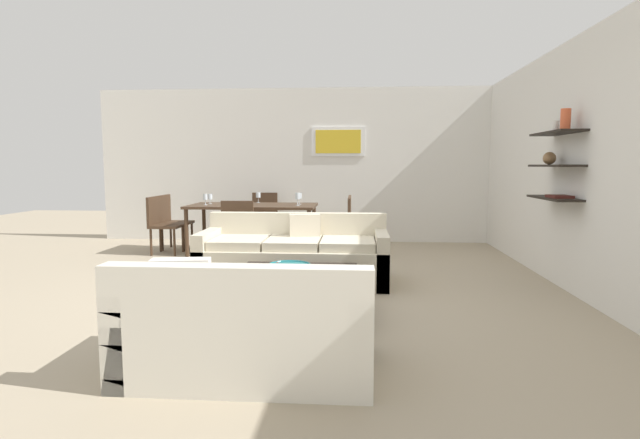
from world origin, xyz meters
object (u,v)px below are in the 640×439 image
object	(u,v)px
decorative_bowl	(289,268)
wine_glass_right_near	(298,196)
dining_chair_foot	(240,228)
dining_table	(253,209)
wine_glass_left_near	(205,197)
wine_glass_left_far	(210,197)
dining_chair_right_near	(342,223)
dining_chair_left_near	(161,221)
dining_chair_left_far	(172,218)
wine_glass_head	(258,195)
apple_on_coffee_table	(277,266)
sofa_beige	(295,257)
dining_chair_right_far	(342,220)
dining_chair_head	(264,215)
wine_glass_right_far	(299,196)
loveseat_white	(248,329)
coffee_table	(296,293)

from	to	relation	value
decorative_bowl	wine_glass_right_near	world-z (taller)	wine_glass_right_near
dining_chair_foot	dining_table	bearing A→B (deg)	90.00
wine_glass_left_near	wine_glass_left_far	bearing A→B (deg)	90.00
dining_chair_right_near	dining_chair_left_near	world-z (taller)	same
dining_chair_left_far	wine_glass_head	world-z (taller)	wine_glass_head
apple_on_coffee_table	dining_table	bearing A→B (deg)	105.96
sofa_beige	dining_chair_right_far	distance (m)	2.19
dining_chair_head	apple_on_coffee_table	bearing A→B (deg)	-77.51
dining_chair_left_far	dining_chair_foot	size ratio (longest dim) A/B	1.00
apple_on_coffee_table	dining_chair_foot	bearing A→B (deg)	111.98
apple_on_coffee_table	wine_glass_left_far	world-z (taller)	wine_glass_left_far
decorative_bowl	wine_glass_right_far	size ratio (longest dim) A/B	2.23
sofa_beige	dining_table	world-z (taller)	sofa_beige
loveseat_white	dining_chair_left_near	xyz separation A→B (m)	(-2.29, 4.24, 0.21)
loveseat_white	wine_glass_head	distance (m)	5.00
dining_chair_right_near	wine_glass_right_far	size ratio (longest dim) A/B	4.99
wine_glass_right_far	decorative_bowl	bearing A→B (deg)	-84.93
dining_chair_right_near	loveseat_white	bearing A→B (deg)	-96.34
dining_chair_head	dining_chair_right_far	bearing A→B (deg)	-26.03
coffee_table	dining_chair_right_far	distance (m)	3.40
dining_chair_right_near	dining_chair_head	distance (m)	1.77
dining_chair_head	dining_chair_right_far	distance (m)	1.53
dining_chair_right_far	coffee_table	bearing A→B (deg)	-95.42
coffee_table	wine_glass_right_near	size ratio (longest dim) A/B	5.67
sofa_beige	wine_glass_right_near	distance (m)	1.89
dining_chair_right_near	wine_glass_left_far	xyz separation A→B (m)	(-2.09, 0.34, 0.35)
apple_on_coffee_table	dining_chair_right_near	distance (m)	2.89
coffee_table	wine_glass_head	world-z (taller)	wine_glass_head
apple_on_coffee_table	dining_chair_head	xyz separation A→B (m)	(-0.88, 3.95, 0.08)
coffee_table	dining_chair_head	size ratio (longest dim) A/B	1.25
dining_chair_foot	dining_chair_right_near	bearing A→B (deg)	26.03
decorative_bowl	dining_chair_left_near	xyz separation A→B (m)	(-2.38, 2.96, 0.08)
decorative_bowl	wine_glass_right_near	distance (m)	3.10
coffee_table	apple_on_coffee_table	bearing A→B (deg)	153.53
dining_chair_right_far	wine_glass_left_near	xyz separation A→B (m)	(-2.09, -0.34, 0.36)
decorative_bowl	wine_glass_head	size ratio (longest dim) A/B	2.34
wine_glass_head	wine_glass_right_far	distance (m)	0.77
dining_chair_right_far	wine_glass_left_far	distance (m)	2.12
dining_chair_left_far	wine_glass_left_far	xyz separation A→B (m)	(0.67, -0.10, 0.35)
loveseat_white	dining_chair_foot	bearing A→B (deg)	104.28
loveseat_white	wine_glass_right_near	world-z (taller)	wine_glass_right_near
dining_chair_left_far	wine_glass_right_far	size ratio (longest dim) A/B	4.99
dining_chair_left_far	dining_chair_right_far	xyz separation A→B (m)	(2.76, 0.00, 0.00)
dining_chair_head	dining_chair_right_far	size ratio (longest dim) A/B	1.00
sofa_beige	apple_on_coffee_table	bearing A→B (deg)	-90.66
loveseat_white	dining_table	size ratio (longest dim) A/B	0.82
dining_chair_head	dining_chair_left_near	size ratio (longest dim) A/B	1.00
dining_chair_left_far	dining_chair_right_far	bearing A→B (deg)	0.00
dining_chair_head	wine_glass_right_near	size ratio (longest dim) A/B	4.53
dining_chair_right_near	dining_chair_left_near	size ratio (longest dim) A/B	1.00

